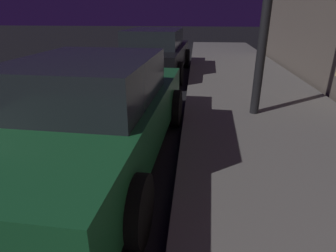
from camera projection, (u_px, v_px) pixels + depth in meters
name	position (u px, v px, depth m)	size (l,w,h in m)	color
car_green	(93.00, 113.00, 3.73)	(2.22, 4.63, 1.43)	#19592D
car_black	(155.00, 52.00, 9.04)	(2.21, 4.51, 1.43)	black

